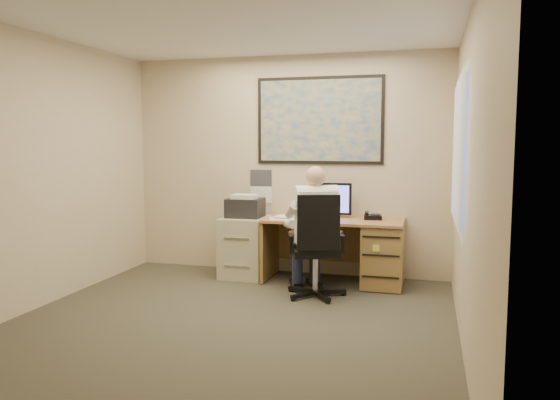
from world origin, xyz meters
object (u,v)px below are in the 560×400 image
(filing_cabinet, at_px, (245,241))
(office_chair, at_px, (313,267))
(person, at_px, (316,231))
(desk, at_px, (362,246))

(filing_cabinet, bearing_deg, office_chair, -35.91)
(office_chair, xyz_separation_m, person, (0.02, 0.08, 0.37))
(person, bearing_deg, desk, 29.35)
(desk, height_order, office_chair, desk)
(person, bearing_deg, filing_cabinet, 121.28)
(desk, xyz_separation_m, person, (-0.41, -0.62, 0.25))
(desk, distance_m, office_chair, 0.83)
(filing_cabinet, relative_size, person, 0.73)
(desk, bearing_deg, office_chair, -121.34)
(office_chair, bearing_deg, desk, 40.67)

